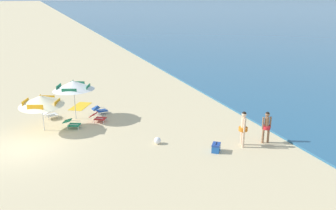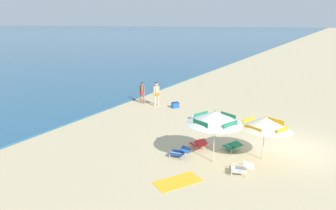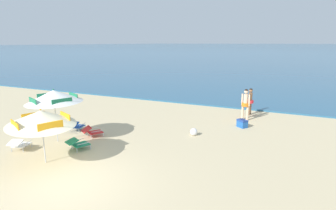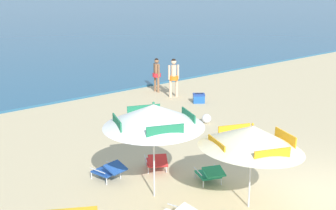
{
  "view_description": "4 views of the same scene",
  "coord_description": "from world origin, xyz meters",
  "px_view_note": "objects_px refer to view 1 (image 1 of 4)",
  "views": [
    {
      "loc": [
        16.66,
        0.93,
        6.94
      ],
      "look_at": [
        -0.33,
        7.41,
        1.18
      ],
      "focal_mm": 37.53,
      "sensor_mm": 36.0,
      "label": 1
    },
    {
      "loc": [
        -14.9,
        -1.39,
        5.84
      ],
      "look_at": [
        -0.79,
        6.4,
        1.5
      ],
      "focal_mm": 32.71,
      "sensor_mm": 36.0,
      "label": 2
    },
    {
      "loc": [
        5.91,
        -5.6,
        4.22
      ],
      "look_at": [
        0.58,
        5.91,
        1.35
      ],
      "focal_mm": 29.72,
      "sensor_mm": 36.0,
      "label": 3
    },
    {
      "loc": [
        -9.34,
        -4.72,
        4.87
      ],
      "look_at": [
        -0.36,
        5.64,
        1.15
      ],
      "focal_mm": 47.52,
      "sensor_mm": 36.0,
      "label": 4
    }
  ],
  "objects_px": {
    "beach_umbrella_striped_second": "(41,100)",
    "lounge_chair_facing_sea": "(100,110)",
    "lounge_chair_beside_umbrella": "(50,114)",
    "person_standing_near_shore": "(243,126)",
    "beach_umbrella_striped_main": "(73,85)",
    "cooler_box": "(216,148)",
    "beach_towel": "(80,106)",
    "person_standing_beside": "(267,125)",
    "beach_ball": "(157,141)",
    "lounge_chair_under_umbrella": "(98,117)",
    "lounge_chair_spare_folded": "(72,123)"
  },
  "relations": [
    {
      "from": "lounge_chair_spare_folded",
      "to": "beach_towel",
      "type": "bearing_deg",
      "value": 166.28
    },
    {
      "from": "beach_umbrella_striped_second",
      "to": "lounge_chair_under_umbrella",
      "type": "xyz_separation_m",
      "value": [
        -0.3,
        2.91,
        -1.4
      ]
    },
    {
      "from": "lounge_chair_under_umbrella",
      "to": "beach_towel",
      "type": "xyz_separation_m",
      "value": [
        -3.29,
        -0.57,
        -0.27
      ]
    },
    {
      "from": "person_standing_near_shore",
      "to": "cooler_box",
      "type": "bearing_deg",
      "value": -85.05
    },
    {
      "from": "lounge_chair_facing_sea",
      "to": "cooler_box",
      "type": "relative_size",
      "value": 1.57
    },
    {
      "from": "lounge_chair_spare_folded",
      "to": "beach_towel",
      "type": "distance_m",
      "value": 3.92
    },
    {
      "from": "lounge_chair_under_umbrella",
      "to": "lounge_chair_spare_folded",
      "type": "distance_m",
      "value": 1.58
    },
    {
      "from": "lounge_chair_under_umbrella",
      "to": "person_standing_beside",
      "type": "bearing_deg",
      "value": 50.49
    },
    {
      "from": "person_standing_beside",
      "to": "beach_towel",
      "type": "bearing_deg",
      "value": -140.01
    },
    {
      "from": "beach_umbrella_striped_second",
      "to": "lounge_chair_facing_sea",
      "type": "relative_size",
      "value": 3.25
    },
    {
      "from": "beach_towel",
      "to": "beach_umbrella_striped_main",
      "type": "bearing_deg",
      "value": -13.2
    },
    {
      "from": "lounge_chair_under_umbrella",
      "to": "beach_towel",
      "type": "distance_m",
      "value": 3.35
    },
    {
      "from": "lounge_chair_beside_umbrella",
      "to": "lounge_chair_facing_sea",
      "type": "height_order",
      "value": "lounge_chair_facing_sea"
    },
    {
      "from": "lounge_chair_under_umbrella",
      "to": "lounge_chair_spare_folded",
      "type": "relative_size",
      "value": 1.03
    },
    {
      "from": "beach_umbrella_striped_main",
      "to": "beach_umbrella_striped_second",
      "type": "height_order",
      "value": "beach_umbrella_striped_main"
    },
    {
      "from": "lounge_chair_spare_folded",
      "to": "person_standing_beside",
      "type": "xyz_separation_m",
      "value": [
        5.35,
        8.6,
        0.64
      ]
    },
    {
      "from": "cooler_box",
      "to": "beach_ball",
      "type": "xyz_separation_m",
      "value": [
        -1.81,
        -2.22,
        -0.03
      ]
    },
    {
      "from": "person_standing_beside",
      "to": "beach_ball",
      "type": "distance_m",
      "value": 5.32
    },
    {
      "from": "beach_umbrella_striped_second",
      "to": "lounge_chair_spare_folded",
      "type": "height_order",
      "value": "beach_umbrella_striped_second"
    },
    {
      "from": "person_standing_near_shore",
      "to": "beach_towel",
      "type": "bearing_deg",
      "value": -144.8
    },
    {
      "from": "lounge_chair_beside_umbrella",
      "to": "beach_umbrella_striped_main",
      "type": "bearing_deg",
      "value": 68.55
    },
    {
      "from": "person_standing_beside",
      "to": "beach_towel",
      "type": "distance_m",
      "value": 11.98
    },
    {
      "from": "beach_umbrella_striped_second",
      "to": "lounge_chair_facing_sea",
      "type": "bearing_deg",
      "value": 115.95
    },
    {
      "from": "beach_umbrella_striped_second",
      "to": "beach_towel",
      "type": "distance_m",
      "value": 4.6
    },
    {
      "from": "beach_umbrella_striped_second",
      "to": "person_standing_near_shore",
      "type": "height_order",
      "value": "beach_umbrella_striped_second"
    },
    {
      "from": "lounge_chair_facing_sea",
      "to": "person_standing_near_shore",
      "type": "xyz_separation_m",
      "value": [
        7.09,
        5.5,
        0.73
      ]
    },
    {
      "from": "person_standing_near_shore",
      "to": "beach_ball",
      "type": "xyz_separation_m",
      "value": [
        -1.68,
        -3.7,
        -0.83
      ]
    },
    {
      "from": "lounge_chair_under_umbrella",
      "to": "lounge_chair_facing_sea",
      "type": "bearing_deg",
      "value": 164.87
    },
    {
      "from": "lounge_chair_beside_umbrella",
      "to": "person_standing_near_shore",
      "type": "relative_size",
      "value": 0.57
    },
    {
      "from": "person_standing_near_shore",
      "to": "lounge_chair_facing_sea",
      "type": "bearing_deg",
      "value": -142.2
    },
    {
      "from": "beach_umbrella_striped_main",
      "to": "lounge_chair_beside_umbrella",
      "type": "height_order",
      "value": "beach_umbrella_striped_main"
    },
    {
      "from": "person_standing_near_shore",
      "to": "cooler_box",
      "type": "height_order",
      "value": "person_standing_near_shore"
    },
    {
      "from": "lounge_chair_under_umbrella",
      "to": "lounge_chair_facing_sea",
      "type": "xyz_separation_m",
      "value": [
        -1.29,
        0.35,
        0.0
      ]
    },
    {
      "from": "beach_umbrella_striped_second",
      "to": "person_standing_near_shore",
      "type": "bearing_deg",
      "value": 57.87
    },
    {
      "from": "beach_umbrella_striped_second",
      "to": "beach_ball",
      "type": "relative_size",
      "value": 9.19
    },
    {
      "from": "lounge_chair_beside_umbrella",
      "to": "beach_umbrella_striped_second",
      "type": "bearing_deg",
      "value": -11.86
    },
    {
      "from": "beach_umbrella_striped_second",
      "to": "cooler_box",
      "type": "height_order",
      "value": "beach_umbrella_striped_second"
    },
    {
      "from": "lounge_chair_under_umbrella",
      "to": "beach_towel",
      "type": "height_order",
      "value": "lounge_chair_under_umbrella"
    },
    {
      "from": "lounge_chair_beside_umbrella",
      "to": "person_standing_beside",
      "type": "distance_m",
      "value": 12.17
    },
    {
      "from": "person_standing_beside",
      "to": "beach_ball",
      "type": "bearing_deg",
      "value": -109.38
    },
    {
      "from": "beach_umbrella_striped_main",
      "to": "cooler_box",
      "type": "xyz_separation_m",
      "value": [
        6.91,
        5.47,
        -1.8
      ]
    },
    {
      "from": "lounge_chair_facing_sea",
      "to": "cooler_box",
      "type": "xyz_separation_m",
      "value": [
        7.21,
        4.02,
        -0.07
      ]
    },
    {
      "from": "lounge_chair_facing_sea",
      "to": "beach_towel",
      "type": "distance_m",
      "value": 2.21
    },
    {
      "from": "beach_umbrella_striped_main",
      "to": "lounge_chair_spare_folded",
      "type": "height_order",
      "value": "beach_umbrella_striped_main"
    },
    {
      "from": "lounge_chair_beside_umbrella",
      "to": "lounge_chair_facing_sea",
      "type": "relative_size",
      "value": 1.03
    },
    {
      "from": "beach_umbrella_striped_second",
      "to": "beach_ball",
      "type": "height_order",
      "value": "beach_umbrella_striped_second"
    },
    {
      "from": "lounge_chair_beside_umbrella",
      "to": "beach_towel",
      "type": "distance_m",
      "value": 2.64
    },
    {
      "from": "lounge_chair_under_umbrella",
      "to": "lounge_chair_facing_sea",
      "type": "distance_m",
      "value": 1.33
    },
    {
      "from": "cooler_box",
      "to": "beach_towel",
      "type": "xyz_separation_m",
      "value": [
        -9.21,
        -4.93,
        -0.2
      ]
    },
    {
      "from": "lounge_chair_under_umbrella",
      "to": "person_standing_near_shore",
      "type": "xyz_separation_m",
      "value": [
        5.8,
        5.84,
        0.73
      ]
    }
  ]
}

